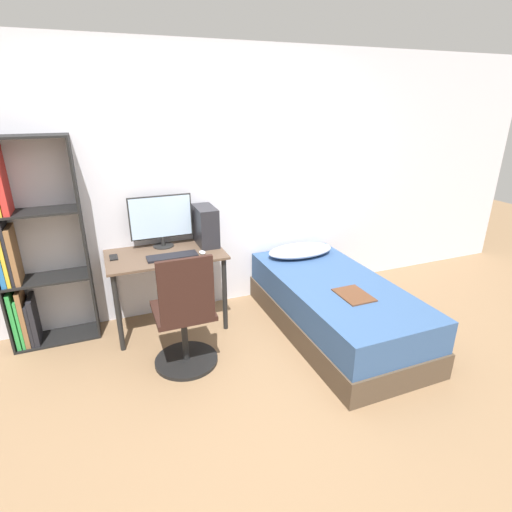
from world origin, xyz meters
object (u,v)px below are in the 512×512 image
(keyboard, at_px, (172,256))
(pc_tower, at_px, (206,226))
(monitor, at_px, (161,219))
(bed, at_px, (334,307))
(office_chair, at_px, (185,324))
(bookshelf, at_px, (22,252))

(keyboard, distance_m, pc_tower, 0.46)
(pc_tower, bearing_deg, monitor, 167.23)
(monitor, distance_m, pc_tower, 0.41)
(bed, xyz_separation_m, monitor, (-1.37, 0.85, 0.75))
(office_chair, relative_size, monitor, 1.75)
(monitor, height_order, pc_tower, monitor)
(bookshelf, distance_m, keyboard, 1.21)
(monitor, distance_m, keyboard, 0.40)
(bookshelf, height_order, bed, bookshelf)
(monitor, xyz_separation_m, keyboard, (0.02, -0.32, -0.25))
(bookshelf, height_order, office_chair, bookshelf)
(monitor, height_order, keyboard, monitor)
(bed, bearing_deg, pc_tower, 142.27)
(bed, bearing_deg, keyboard, 158.47)
(office_chair, height_order, pc_tower, pc_tower)
(bookshelf, bearing_deg, bed, -17.72)
(office_chair, height_order, bed, office_chair)
(keyboard, height_order, pc_tower, pc_tower)
(bed, bearing_deg, bookshelf, 162.28)
(bookshelf, relative_size, monitor, 3.11)
(office_chair, relative_size, keyboard, 2.28)
(bed, relative_size, pc_tower, 5.28)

